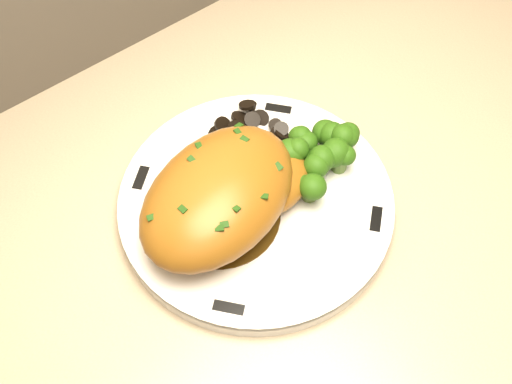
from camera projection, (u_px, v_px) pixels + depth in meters
plate at (256, 203)px, 0.55m from camera, size 0.30×0.30×0.02m
rim_accent_0 at (278, 109)px, 0.60m from camera, size 0.02×0.02×0.00m
rim_accent_1 at (141, 178)px, 0.56m from camera, size 0.02×0.02×0.00m
rim_accent_2 at (229, 308)px, 0.49m from camera, size 0.02×0.02×0.00m
rim_accent_3 at (376, 219)px, 0.53m from camera, size 0.02×0.02×0.00m
gravy_pool at (220, 215)px, 0.54m from camera, size 0.10×0.10×0.00m
chicken_breast at (225, 194)px, 0.51m from camera, size 0.18×0.14×0.06m
mushroom_pile at (240, 141)px, 0.58m from camera, size 0.08×0.06×0.02m
broccoli_florets at (320, 154)px, 0.55m from camera, size 0.08×0.06×0.03m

